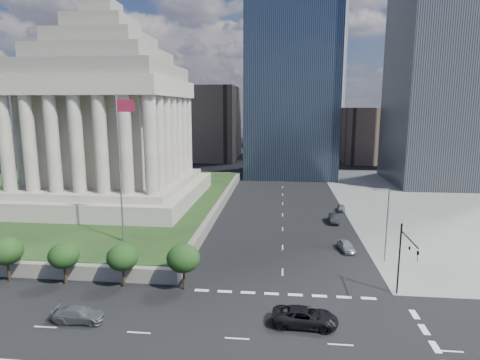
# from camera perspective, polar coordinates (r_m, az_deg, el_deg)

# --- Properties ---
(ground) EXTENTS (500.00, 500.00, 0.00)m
(ground) POSITION_cam_1_polar(r_m,az_deg,el_deg) (128.78, 6.09, 1.25)
(ground) COLOR black
(ground) RESTS_ON ground
(plaza_terrace) EXTENTS (66.00, 70.00, 1.80)m
(plaza_terrace) POSITION_cam_1_polar(r_m,az_deg,el_deg) (91.24, -23.49, -2.75)
(plaza_terrace) COLOR #686359
(plaza_terrace) RESTS_ON ground
(plaza_lawn) EXTENTS (64.00, 68.00, 0.10)m
(plaza_lawn) POSITION_cam_1_polar(r_m,az_deg,el_deg) (91.04, -23.53, -2.17)
(plaza_lawn) COLOR #1B3716
(plaza_lawn) RESTS_ON plaza_terrace
(war_memorial) EXTENTS (34.00, 34.00, 39.00)m
(war_memorial) POSITION_cam_1_polar(r_m,az_deg,el_deg) (82.38, -18.43, 10.65)
(war_memorial) COLOR gray
(war_memorial) RESTS_ON plaza_lawn
(flagpole) EXTENTS (2.52, 0.24, 20.00)m
(flagpole) POSITION_cam_1_polar(r_m,az_deg,el_deg) (55.96, -16.63, 2.62)
(flagpole) COLOR slate
(flagpole) RESTS_ON plaza_lawn
(midrise_glass) EXTENTS (26.00, 26.00, 60.00)m
(midrise_glass) POSITION_cam_1_polar(r_m,az_deg,el_deg) (122.60, 7.33, 14.84)
(midrise_glass) COLOR black
(midrise_glass) RESTS_ON ground
(building_filler_ne) EXTENTS (20.00, 30.00, 20.00)m
(building_filler_ne) POSITION_cam_1_polar(r_m,az_deg,el_deg) (160.81, 17.71, 6.21)
(building_filler_ne) COLOR brown
(building_filler_ne) RESTS_ON ground
(building_filler_nw) EXTENTS (24.00, 30.00, 28.00)m
(building_filler_nw) POSITION_cam_1_polar(r_m,az_deg,el_deg) (160.08, -4.72, 8.08)
(building_filler_nw) COLOR brown
(building_filler_nw) RESTS_ON ground
(traffic_signal_ne) EXTENTS (0.30, 5.74, 8.00)m
(traffic_signal_ne) POSITION_cam_1_polar(r_m,az_deg,el_deg) (45.39, 22.41, -9.72)
(traffic_signal_ne) COLOR black
(traffic_signal_ne) RESTS_ON ground
(street_lamp_north) EXTENTS (2.13, 0.22, 10.00)m
(street_lamp_north) POSITION_cam_1_polar(r_m,az_deg,el_deg) (55.88, 20.04, -5.40)
(street_lamp_north) COLOR slate
(street_lamp_north) RESTS_ON ground
(pickup_truck) EXTENTS (3.12, 6.29, 1.71)m
(pickup_truck) POSITION_cam_1_polar(r_m,az_deg,el_deg) (40.10, 9.23, -18.66)
(pickup_truck) COLOR black
(pickup_truck) RESTS_ON ground
(suv_grey) EXTENTS (5.00, 2.17, 1.43)m
(suv_grey) POSITION_cam_1_polar(r_m,az_deg,el_deg) (43.12, -21.88, -17.34)
(suv_grey) COLOR #4C4F52
(suv_grey) RESTS_ON ground
(parked_sedan_near) EXTENTS (4.49, 2.37, 1.45)m
(parked_sedan_near) POSITION_cam_1_polar(r_m,az_deg,el_deg) (59.80, 14.85, -9.04)
(parked_sedan_near) COLOR gray
(parked_sedan_near) RESTS_ON ground
(parked_sedan_mid) EXTENTS (1.83, 4.68, 1.52)m
(parked_sedan_mid) POSITION_cam_1_polar(r_m,az_deg,el_deg) (73.12, 13.19, -5.37)
(parked_sedan_mid) COLOR black
(parked_sedan_mid) RESTS_ON ground
(parked_sedan_far) EXTENTS (1.87, 3.75, 1.23)m
(parked_sedan_far) POSITION_cam_1_polar(r_m,az_deg,el_deg) (81.57, 14.21, -3.89)
(parked_sedan_far) COLOR slate
(parked_sedan_far) RESTS_ON ground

